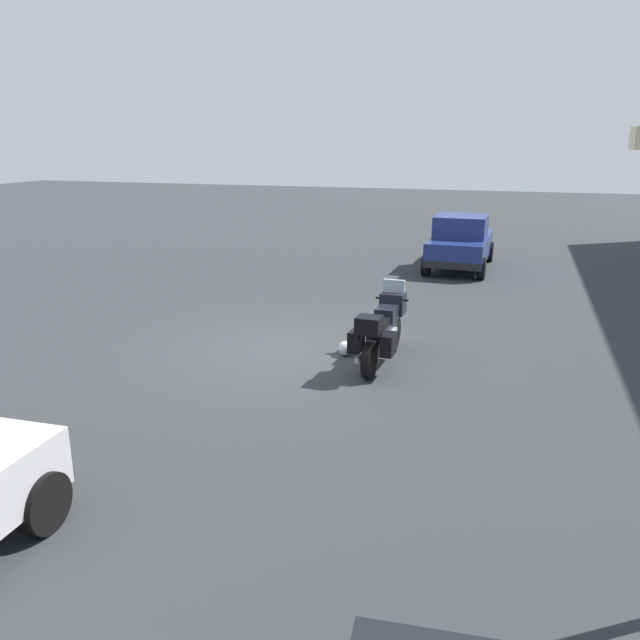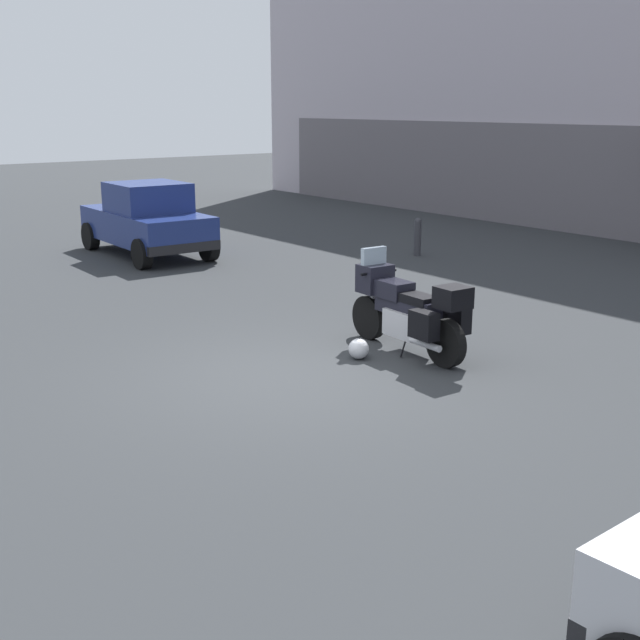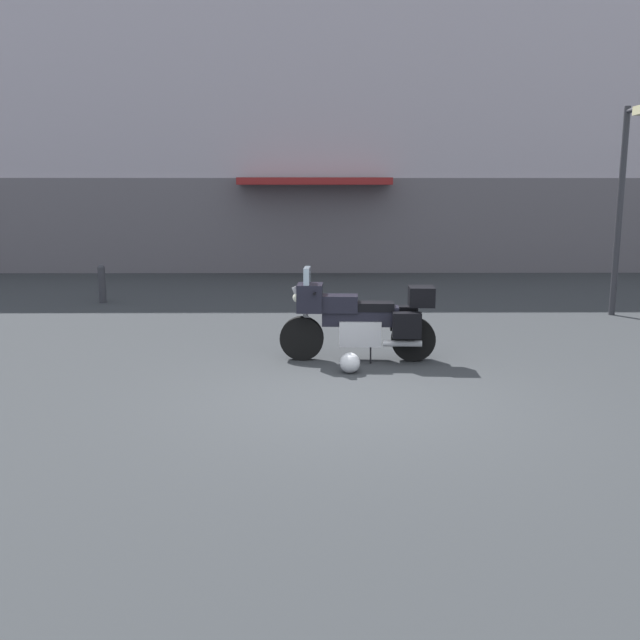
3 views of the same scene
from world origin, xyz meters
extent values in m
plane|color=#2D3033|center=(0.00, 0.00, 0.00)|extent=(80.00, 80.00, 0.00)
cylinder|color=black|center=(-0.70, 1.96, 0.32)|extent=(0.65, 0.17, 0.64)
cylinder|color=black|center=(0.92, 1.88, 0.32)|extent=(0.65, 0.17, 0.64)
cylinder|color=#B7B7BC|center=(-0.68, 1.96, 0.75)|extent=(0.33, 0.09, 0.68)
cube|color=#B7B7BC|center=(0.15, 1.92, 0.42)|extent=(0.62, 0.43, 0.36)
cube|color=black|center=(0.15, 1.92, 0.66)|extent=(1.11, 0.34, 0.28)
cube|color=black|center=(-0.15, 1.94, 0.84)|extent=(0.54, 0.37, 0.24)
cube|color=black|center=(0.35, 1.91, 0.80)|extent=(0.57, 0.33, 0.12)
cube|color=black|center=(-0.58, 1.96, 0.92)|extent=(0.38, 0.46, 0.40)
cube|color=#8C9EAD|center=(-0.62, 1.96, 1.22)|extent=(0.10, 0.40, 0.28)
sphere|color=#EAEACC|center=(-0.76, 1.97, 0.92)|extent=(0.14, 0.14, 0.14)
cylinder|color=black|center=(-0.50, 1.95, 1.02)|extent=(0.07, 0.62, 0.04)
cylinder|color=#B7B7BC|center=(0.74, 1.69, 0.30)|extent=(0.55, 0.12, 0.09)
cube|color=black|center=(0.79, 1.61, 0.58)|extent=(0.41, 0.22, 0.36)
cube|color=black|center=(0.81, 2.17, 0.58)|extent=(0.41, 0.22, 0.36)
cube|color=black|center=(1.02, 1.88, 0.95)|extent=(0.38, 0.42, 0.28)
cylinder|color=black|center=(0.29, 1.73, 0.15)|extent=(0.03, 0.13, 0.29)
sphere|color=silver|center=(-0.03, 1.21, 0.14)|extent=(0.28, 0.28, 0.28)
cube|color=navy|center=(-8.92, 2.43, 0.66)|extent=(3.84, 1.74, 0.68)
cube|color=navy|center=(-8.77, 2.43, 1.32)|extent=(1.64, 1.55, 0.64)
cube|color=#8C9EAD|center=(-9.52, 2.45, 1.32)|extent=(0.10, 1.40, 0.54)
cube|color=#8C9EAD|center=(-8.02, 2.41, 1.32)|extent=(0.10, 1.40, 0.51)
cube|color=black|center=(-10.77, 2.48, 0.42)|extent=(0.16, 1.64, 0.20)
cube|color=black|center=(-7.07, 2.38, 0.42)|extent=(0.16, 1.64, 0.20)
cylinder|color=black|center=(-10.39, 1.69, 0.32)|extent=(0.65, 0.24, 0.64)
cylinder|color=black|center=(-10.35, 3.25, 0.32)|extent=(0.65, 0.24, 0.64)
cylinder|color=black|center=(-7.49, 1.61, 0.32)|extent=(0.65, 0.24, 0.64)
cylinder|color=black|center=(-7.45, 3.17, 0.32)|extent=(0.65, 0.24, 0.64)
sphere|color=silver|center=(-10.83, 2.03, 0.54)|extent=(0.14, 0.14, 0.14)
sphere|color=silver|center=(-10.80, 2.93, 0.54)|extent=(0.14, 0.14, 0.14)
cube|color=black|center=(5.71, -1.16, 0.42)|extent=(0.19, 1.76, 0.20)
cylinder|color=black|center=(6.07, -0.31, 0.32)|extent=(0.65, 0.24, 0.64)
camera|label=1|loc=(10.51, 4.03, 3.86)|focal=35.01mm
camera|label=2|loc=(8.05, -5.61, 3.33)|focal=46.12mm
camera|label=3|loc=(-0.52, -7.95, 2.45)|focal=39.03mm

